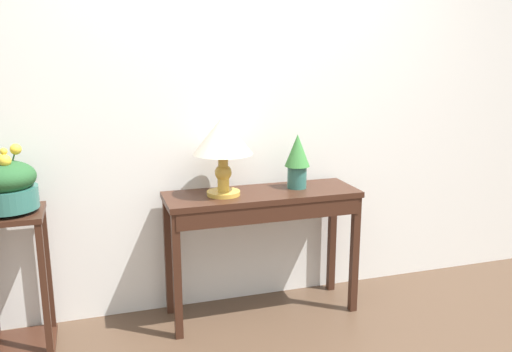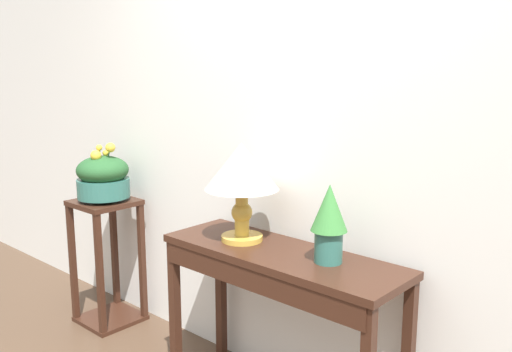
{
  "view_description": "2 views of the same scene",
  "coord_description": "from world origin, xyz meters",
  "px_view_note": "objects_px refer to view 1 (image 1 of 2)",
  "views": [
    {
      "loc": [
        -0.92,
        -1.69,
        1.64
      ],
      "look_at": [
        0.02,
        1.28,
        0.9
      ],
      "focal_mm": 37.59,
      "sensor_mm": 36.0,
      "label": 1
    },
    {
      "loc": [
        1.59,
        -0.55,
        1.62
      ],
      "look_at": [
        -0.06,
        1.26,
        1.13
      ],
      "focal_mm": 39.13,
      "sensor_mm": 36.0,
      "label": 2
    }
  ],
  "objects_px": {
    "table_lamp": "(223,140)",
    "planter_bowl_wide": "(6,186)",
    "potted_plant_on_console": "(297,158)",
    "pedestal_stand_left": "(16,282)",
    "console_table": "(263,212)"
  },
  "relations": [
    {
      "from": "table_lamp",
      "to": "planter_bowl_wide",
      "type": "relative_size",
      "value": 1.3
    },
    {
      "from": "potted_plant_on_console",
      "to": "planter_bowl_wide",
      "type": "distance_m",
      "value": 1.65
    },
    {
      "from": "planter_bowl_wide",
      "to": "console_table",
      "type": "bearing_deg",
      "value": -0.93
    },
    {
      "from": "console_table",
      "to": "pedestal_stand_left",
      "type": "relative_size",
      "value": 1.48
    },
    {
      "from": "table_lamp",
      "to": "planter_bowl_wide",
      "type": "height_order",
      "value": "table_lamp"
    },
    {
      "from": "potted_plant_on_console",
      "to": "planter_bowl_wide",
      "type": "height_order",
      "value": "planter_bowl_wide"
    },
    {
      "from": "potted_plant_on_console",
      "to": "console_table",
      "type": "bearing_deg",
      "value": -168.1
    },
    {
      "from": "potted_plant_on_console",
      "to": "pedestal_stand_left",
      "type": "bearing_deg",
      "value": -179.06
    },
    {
      "from": "table_lamp",
      "to": "pedestal_stand_left",
      "type": "height_order",
      "value": "table_lamp"
    },
    {
      "from": "potted_plant_on_console",
      "to": "pedestal_stand_left",
      "type": "relative_size",
      "value": 0.42
    },
    {
      "from": "console_table",
      "to": "table_lamp",
      "type": "relative_size",
      "value": 2.52
    },
    {
      "from": "console_table",
      "to": "potted_plant_on_console",
      "type": "xyz_separation_m",
      "value": [
        0.24,
        0.05,
        0.31
      ]
    },
    {
      "from": "pedestal_stand_left",
      "to": "table_lamp",
      "type": "bearing_deg",
      "value": -0.01
    },
    {
      "from": "console_table",
      "to": "pedestal_stand_left",
      "type": "distance_m",
      "value": 1.44
    },
    {
      "from": "planter_bowl_wide",
      "to": "pedestal_stand_left",
      "type": "bearing_deg",
      "value": 154.87
    }
  ]
}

